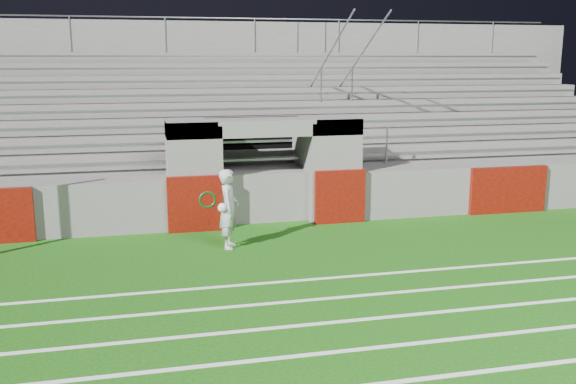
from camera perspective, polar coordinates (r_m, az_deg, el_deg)
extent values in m
plane|color=#154B0C|center=(13.03, 0.96, -6.36)|extent=(90.00, 90.00, 0.00)
cube|color=white|center=(8.64, 9.47, -16.34)|extent=(28.00, 0.09, 0.01)
cube|color=white|center=(9.47, 7.08, -13.64)|extent=(28.00, 0.09, 0.01)
cube|color=white|center=(10.33, 5.13, -11.36)|extent=(28.00, 0.09, 0.01)
cube|color=white|center=(11.21, 3.51, -9.42)|extent=(28.00, 0.09, 0.01)
cube|color=white|center=(12.11, 2.13, -7.77)|extent=(28.00, 0.09, 0.01)
cube|color=#615E5C|center=(18.91, 21.68, 0.48)|extent=(10.60, 0.35, 1.25)
cube|color=#615E5C|center=(15.79, -8.51, 1.60)|extent=(1.20, 1.00, 2.60)
cube|color=#615E5C|center=(16.47, 4.07, 2.12)|extent=(1.20, 1.00, 2.60)
cube|color=black|center=(17.69, -3.16, 2.63)|extent=(2.60, 0.20, 2.50)
cube|color=#615E5C|center=(16.45, -6.43, 1.88)|extent=(0.10, 2.20, 2.50)
cube|color=#615E5C|center=(16.87, 1.35, 2.20)|extent=(0.10, 2.20, 2.50)
cube|color=#615E5C|center=(15.88, -2.12, 5.79)|extent=(4.80, 1.00, 0.40)
cube|color=#615E5C|center=(19.80, -4.25, 3.31)|extent=(26.00, 8.00, 0.20)
cube|color=#615E5C|center=(19.90, -4.23, 1.53)|extent=(26.00, 8.00, 1.05)
cube|color=#4F0C06|center=(15.37, -8.26, -1.05)|extent=(1.30, 0.15, 1.35)
cube|color=#4F0C06|center=(16.07, 4.62, -0.41)|extent=(1.30, 0.15, 1.35)
cube|color=#4F0C06|center=(18.06, 18.97, 0.18)|extent=(2.20, 0.15, 1.25)
cube|color=gray|center=(16.90, -2.70, 2.96)|extent=(23.00, 0.28, 0.06)
cube|color=#615E5C|center=(17.73, -3.21, 3.28)|extent=(24.00, 0.75, 0.38)
cube|color=gray|center=(17.58, -3.17, 4.55)|extent=(23.00, 0.28, 0.06)
cube|color=#615E5C|center=(18.44, -3.63, 4.19)|extent=(24.00, 0.75, 0.76)
cube|color=gray|center=(18.27, -3.60, 6.02)|extent=(23.00, 0.28, 0.06)
cube|color=#615E5C|center=(19.15, -4.01, 5.04)|extent=(24.00, 0.75, 1.14)
cube|color=gray|center=(18.98, -4.00, 7.38)|extent=(23.00, 0.28, 0.06)
cube|color=#615E5C|center=(19.87, -4.37, 5.83)|extent=(24.00, 0.75, 1.52)
cube|color=gray|center=(19.69, -4.37, 8.64)|extent=(23.00, 0.28, 0.06)
cube|color=#615E5C|center=(20.58, -4.71, 6.56)|extent=(24.00, 0.75, 1.90)
cube|color=gray|center=(20.41, -4.72, 9.81)|extent=(23.00, 0.28, 0.06)
cube|color=#615E5C|center=(21.31, -5.02, 7.25)|extent=(24.00, 0.75, 2.28)
cube|color=gray|center=(21.15, -5.05, 10.90)|extent=(23.00, 0.28, 0.06)
cube|color=#615E5C|center=(22.03, -5.32, 7.89)|extent=(24.00, 0.75, 2.66)
cube|color=gray|center=(21.89, -5.36, 11.92)|extent=(23.00, 0.28, 0.06)
cube|color=#615E5C|center=(22.70, -5.56, 8.16)|extent=(26.00, 0.60, 5.29)
cylinder|color=#A5A8AD|center=(17.23, 5.68, 4.03)|extent=(0.05, 0.05, 1.00)
cylinder|color=#A5A8AD|center=(19.95, 2.95, 9.50)|extent=(0.05, 0.05, 1.00)
cylinder|color=#A5A8AD|center=(22.84, 0.84, 13.62)|extent=(0.05, 0.05, 1.00)
cylinder|color=#A5A8AD|center=(19.94, 2.97, 10.94)|extent=(0.05, 6.02, 3.08)
cylinder|color=#A5A8AD|center=(17.58, 8.77, 4.10)|extent=(0.05, 0.05, 1.00)
cylinder|color=#A5A8AD|center=(20.25, 5.71, 9.50)|extent=(0.05, 0.05, 1.00)
cylinder|color=#A5A8AD|center=(23.11, 3.32, 13.58)|extent=(0.05, 0.05, 1.00)
cylinder|color=#A5A8AD|center=(20.24, 5.74, 10.91)|extent=(0.05, 6.02, 3.08)
cylinder|color=#A5A8AD|center=(22.25, -18.78, 13.19)|extent=(0.05, 0.05, 1.10)
cylinder|color=#A5A8AD|center=(22.19, -10.84, 13.60)|extent=(0.05, 0.05, 1.10)
cylinder|color=#A5A8AD|center=(22.53, -2.97, 13.76)|extent=(0.05, 0.05, 1.10)
cylinder|color=#A5A8AD|center=(23.26, 4.53, 13.67)|extent=(0.05, 0.05, 1.10)
cylinder|color=#A5A8AD|center=(24.33, 11.47, 13.39)|extent=(0.05, 0.05, 1.10)
cylinder|color=#A5A8AD|center=(25.72, 17.72, 12.98)|extent=(0.05, 0.05, 1.10)
cylinder|color=#A5A8AD|center=(22.40, -5.60, 15.14)|extent=(24.00, 0.05, 0.05)
imported|color=#AFB6B9|center=(13.94, -5.26, -1.50)|extent=(0.56, 0.72, 1.74)
sphere|color=white|center=(13.78, -5.86, -1.40)|extent=(0.20, 0.20, 0.20)
torus|color=#0B390C|center=(15.39, -7.19, -0.84)|extent=(0.58, 0.11, 0.58)
torus|color=#0B3A10|center=(15.33, -7.18, -0.68)|extent=(0.45, 0.09, 0.45)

